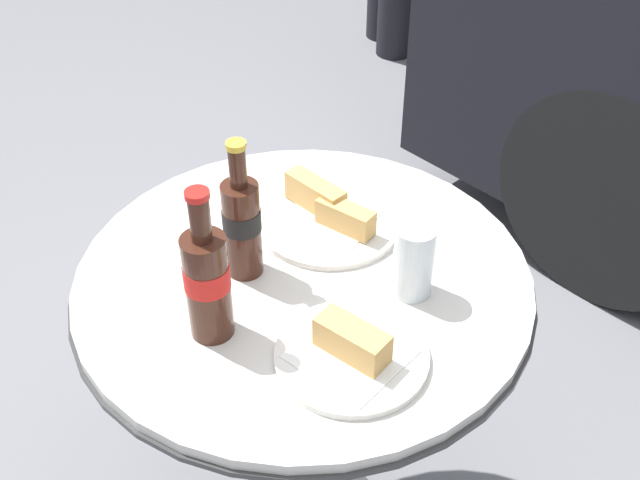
{
  "coord_description": "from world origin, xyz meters",
  "views": [
    {
      "loc": [
        0.75,
        -0.66,
        1.64
      ],
      "look_at": [
        0.0,
        0.04,
        0.81
      ],
      "focal_mm": 45.0,
      "sensor_mm": 36.0,
      "label": 1
    }
  ],
  "objects_px": {
    "cola_bottle_left": "(242,223)",
    "lunch_plate_far": "(352,352)",
    "cola_bottle_right": "(207,280)",
    "drinking_glass": "(413,263)",
    "bistro_table": "(304,339)",
    "lunch_plate_near": "(329,216)"
  },
  "relations": [
    {
      "from": "cola_bottle_left",
      "to": "lunch_plate_far",
      "type": "bearing_deg",
      "value": -2.23
    },
    {
      "from": "cola_bottle_left",
      "to": "cola_bottle_right",
      "type": "relative_size",
      "value": 0.95
    },
    {
      "from": "drinking_glass",
      "to": "cola_bottle_left",
      "type": "bearing_deg",
      "value": -143.41
    },
    {
      "from": "bistro_table",
      "to": "cola_bottle_right",
      "type": "bearing_deg",
      "value": -88.36
    },
    {
      "from": "drinking_glass",
      "to": "lunch_plate_far",
      "type": "distance_m",
      "value": 0.18
    },
    {
      "from": "cola_bottle_right",
      "to": "cola_bottle_left",
      "type": "bearing_deg",
      "value": 121.71
    },
    {
      "from": "cola_bottle_right",
      "to": "lunch_plate_near",
      "type": "distance_m",
      "value": 0.33
    },
    {
      "from": "cola_bottle_left",
      "to": "drinking_glass",
      "type": "xyz_separation_m",
      "value": [
        0.22,
        0.16,
        -0.04
      ]
    },
    {
      "from": "bistro_table",
      "to": "cola_bottle_right",
      "type": "height_order",
      "value": "cola_bottle_right"
    },
    {
      "from": "lunch_plate_near",
      "to": "cola_bottle_left",
      "type": "bearing_deg",
      "value": -90.76
    },
    {
      "from": "bistro_table",
      "to": "lunch_plate_far",
      "type": "height_order",
      "value": "lunch_plate_far"
    },
    {
      "from": "cola_bottle_left",
      "to": "lunch_plate_far",
      "type": "height_order",
      "value": "cola_bottle_left"
    },
    {
      "from": "drinking_glass",
      "to": "lunch_plate_near",
      "type": "xyz_separation_m",
      "value": [
        -0.22,
        0.02,
        -0.04
      ]
    },
    {
      "from": "drinking_glass",
      "to": "lunch_plate_far",
      "type": "bearing_deg",
      "value": -76.66
    },
    {
      "from": "cola_bottle_left",
      "to": "lunch_plate_far",
      "type": "relative_size",
      "value": 1.09
    },
    {
      "from": "bistro_table",
      "to": "cola_bottle_left",
      "type": "bearing_deg",
      "value": -137.79
    },
    {
      "from": "bistro_table",
      "to": "drinking_glass",
      "type": "relative_size",
      "value": 6.03
    },
    {
      "from": "bistro_table",
      "to": "lunch_plate_far",
      "type": "xyz_separation_m",
      "value": [
        0.19,
        -0.08,
        0.17
      ]
    },
    {
      "from": "cola_bottle_right",
      "to": "drinking_glass",
      "type": "height_order",
      "value": "cola_bottle_right"
    },
    {
      "from": "cola_bottle_left",
      "to": "lunch_plate_far",
      "type": "xyz_separation_m",
      "value": [
        0.26,
        -0.01,
        -0.08
      ]
    },
    {
      "from": "bistro_table",
      "to": "drinking_glass",
      "type": "xyz_separation_m",
      "value": [
        0.15,
        0.1,
        0.22
      ]
    },
    {
      "from": "cola_bottle_right",
      "to": "drinking_glass",
      "type": "relative_size",
      "value": 2.04
    }
  ]
}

